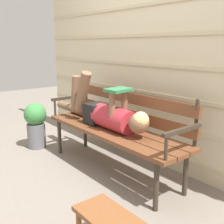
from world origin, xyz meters
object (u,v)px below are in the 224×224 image
at_px(footstool, 108,223).
at_px(potted_plant, 36,123).
at_px(park_bench, 117,124).
at_px(reclining_person, 105,112).

distance_m(footstool, potted_plant, 2.17).
xyz_separation_m(footstool, potted_plant, (-2.12, 0.47, 0.08)).
distance_m(park_bench, reclining_person, 0.18).
bearing_deg(park_bench, footstool, -42.30).
bearing_deg(potted_plant, park_bench, 18.75).
height_order(park_bench, reclining_person, reclining_person).
relative_size(reclining_person, potted_plant, 2.87).
relative_size(park_bench, footstool, 4.05).
bearing_deg(reclining_person, park_bench, 30.36).
bearing_deg(reclining_person, potted_plant, -162.74).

